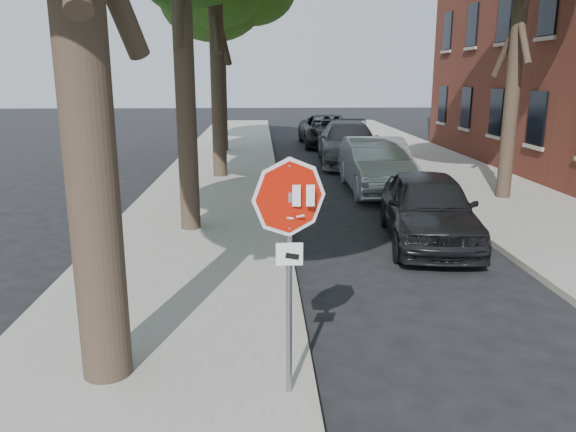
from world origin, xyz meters
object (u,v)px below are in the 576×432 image
stop_sign (289,232)px  car_d (328,131)px  car_c (348,143)px  car_a (428,208)px  car_b (376,165)px

stop_sign → car_d: (3.19, 23.35, -1.15)m
stop_sign → car_c: bearing=79.2°
car_a → car_d: 17.33m
car_a → stop_sign: bearing=-111.7°
car_a → car_b: (0.00, 5.52, 0.06)m
car_a → car_c: 11.24m
stop_sign → car_c: (3.30, 17.26, -1.10)m
stop_sign → car_a: bearing=61.3°
stop_sign → car_c: 17.60m
car_a → car_b: car_b is taller
car_b → car_d: bearing=90.8°
car_d → car_a: bearing=-90.5°
stop_sign → car_a: 6.97m
stop_sign → car_c: stop_sign is taller
car_b → car_c: (0.00, 5.72, 0.03)m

